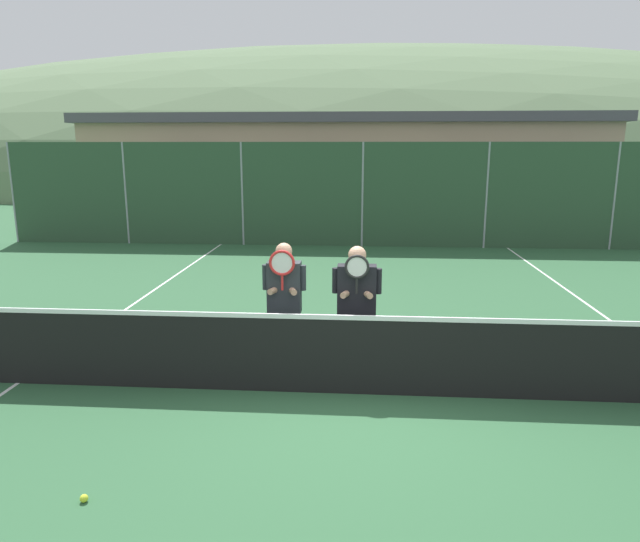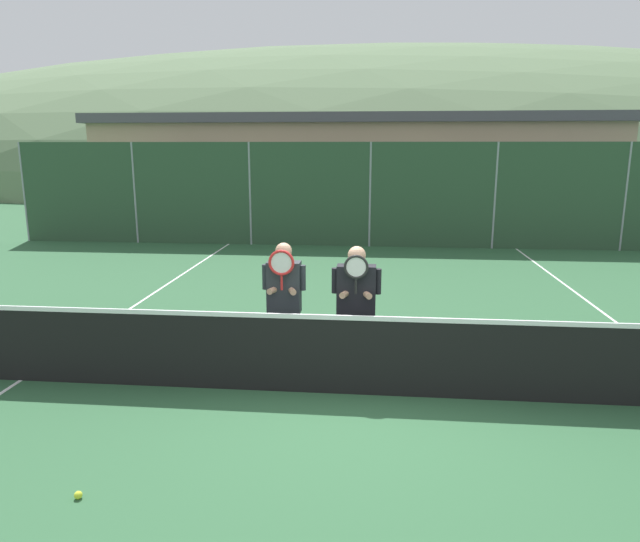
# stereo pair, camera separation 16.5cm
# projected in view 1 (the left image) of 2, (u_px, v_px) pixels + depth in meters

# --- Properties ---
(ground_plane) EXTENTS (120.00, 120.00, 0.00)m
(ground_plane) POSITION_uv_depth(u_px,v_px,m) (358.00, 394.00, 6.85)
(ground_plane) COLOR #2D5B38
(hill_distant) EXTENTS (119.85, 66.58, 23.30)m
(hill_distant) POSITION_uv_depth(u_px,v_px,m) (363.00, 175.00, 58.84)
(hill_distant) COLOR #5B7551
(hill_distant) RESTS_ON ground_plane
(clubhouse_building) EXTENTS (20.57, 5.50, 4.14)m
(clubhouse_building) POSITION_uv_depth(u_px,v_px,m) (343.00, 167.00, 23.49)
(clubhouse_building) COLOR tan
(clubhouse_building) RESTS_ON ground_plane
(fence_back) EXTENTS (21.51, 0.06, 3.05)m
(fence_back) POSITION_uv_depth(u_px,v_px,m) (362.00, 195.00, 16.69)
(fence_back) COLOR gray
(fence_back) RESTS_ON ground_plane
(tennis_net) EXTENTS (11.48, 0.09, 1.08)m
(tennis_net) POSITION_uv_depth(u_px,v_px,m) (359.00, 354.00, 6.74)
(tennis_net) COLOR gray
(tennis_net) RESTS_ON ground_plane
(court_line_left_sideline) EXTENTS (0.05, 16.00, 0.01)m
(court_line_left_sideline) POSITION_uv_depth(u_px,v_px,m) (118.00, 314.00, 10.09)
(court_line_left_sideline) COLOR white
(court_line_left_sideline) RESTS_ON ground_plane
(court_line_right_sideline) EXTENTS (0.05, 16.00, 0.01)m
(court_line_right_sideline) POSITION_uv_depth(u_px,v_px,m) (618.00, 325.00, 9.46)
(court_line_right_sideline) COLOR white
(court_line_right_sideline) RESTS_ON ground_plane
(player_leftmost) EXTENTS (0.56, 0.34, 1.73)m
(player_leftmost) POSITION_uv_depth(u_px,v_px,m) (284.00, 297.00, 7.26)
(player_leftmost) COLOR black
(player_leftmost) RESTS_ON ground_plane
(player_center_left) EXTENTS (0.62, 0.34, 1.71)m
(player_center_left) POSITION_uv_depth(u_px,v_px,m) (357.00, 300.00, 7.14)
(player_center_left) COLOR black
(player_center_left) RESTS_ON ground_plane
(car_far_left) EXTENTS (4.73, 2.10, 1.90)m
(car_far_left) POSITION_uv_depth(u_px,v_px,m) (171.00, 205.00, 19.45)
(car_far_left) COLOR silver
(car_far_left) RESTS_ON ground_plane
(car_left_of_center) EXTENTS (4.11, 2.08, 1.67)m
(car_left_of_center) POSITION_uv_depth(u_px,v_px,m) (320.00, 208.00, 19.37)
(car_left_of_center) COLOR #B2B7BC
(car_left_of_center) RESTS_ON ground_plane
(car_center) EXTENTS (4.48, 1.92, 1.69)m
(car_center) POSITION_uv_depth(u_px,v_px,m) (471.00, 210.00, 18.69)
(car_center) COLOR silver
(car_center) RESTS_ON ground_plane
(car_right_of_center) EXTENTS (4.28, 2.02, 1.88)m
(car_right_of_center) POSITION_uv_depth(u_px,v_px,m) (634.00, 210.00, 18.13)
(car_right_of_center) COLOR navy
(car_right_of_center) RESTS_ON ground_plane
(tennis_ball_on_court) EXTENTS (0.07, 0.07, 0.07)m
(tennis_ball_on_court) POSITION_uv_depth(u_px,v_px,m) (84.00, 498.00, 4.76)
(tennis_ball_on_court) COLOR #CCDB33
(tennis_ball_on_court) RESTS_ON ground_plane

